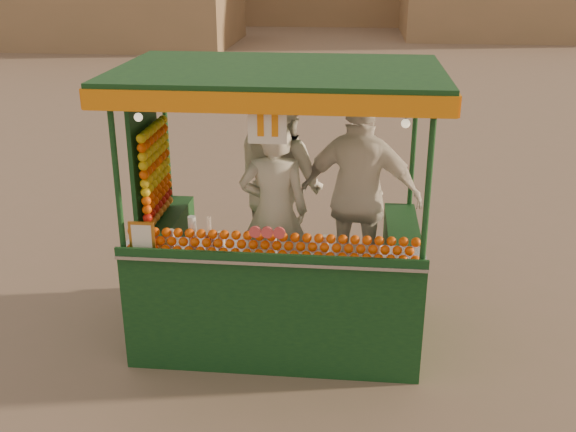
# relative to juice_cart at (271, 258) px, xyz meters

# --- Properties ---
(ground) EXTENTS (90.00, 90.00, 0.00)m
(ground) POSITION_rel_juice_cart_xyz_m (0.04, 0.33, -0.79)
(ground) COLOR #756453
(ground) RESTS_ON ground
(juice_cart) EXTENTS (2.67, 1.73, 2.43)m
(juice_cart) POSITION_rel_juice_cart_xyz_m (0.00, 0.00, 0.00)
(juice_cart) COLOR #0E351A
(juice_cart) RESTS_ON ground
(vendor_left) EXTENTS (0.65, 0.46, 1.69)m
(vendor_left) POSITION_rel_juice_cart_xyz_m (0.00, 0.24, 0.34)
(vendor_left) COLOR white
(vendor_left) RESTS_ON ground
(vendor_middle) EXTENTS (1.19, 1.21, 1.97)m
(vendor_middle) POSITION_rel_juice_cart_xyz_m (0.02, 0.67, 0.48)
(vendor_middle) COLOR silver
(vendor_middle) RESTS_ON ground
(vendor_right) EXTENTS (1.18, 0.67, 1.90)m
(vendor_right) POSITION_rel_juice_cart_xyz_m (0.76, 0.42, 0.45)
(vendor_right) COLOR white
(vendor_right) RESTS_ON ground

